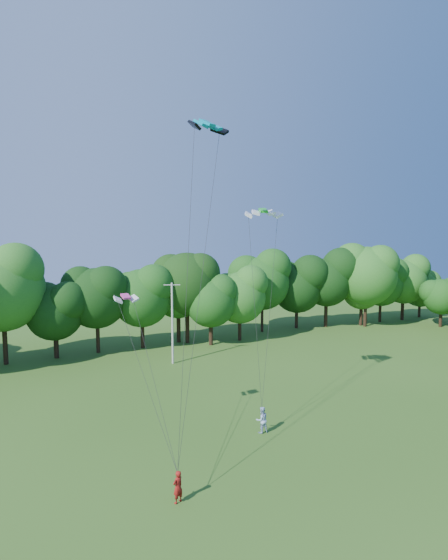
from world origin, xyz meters
name	(u,v)px	position (x,y,z in m)	size (l,w,h in m)	color
ground	(335,515)	(0.00, 0.00, 0.00)	(160.00, 160.00, 0.00)	#2D5517
utility_pole	(172,323)	(0.05, 28.17, 4.55)	(1.70, 0.68, 8.89)	#B1B2A9
kite_flyer_left	(178,487)	(-7.00, 4.15, 0.88)	(0.64, 0.42, 1.75)	maroon
kite_flyer_right	(262,420)	(0.97, 9.57, 0.94)	(0.92, 0.71, 1.89)	#9FB7DC
kite_teal	(207,123)	(-2.62, 10.83, 21.39)	(2.94, 1.98, 0.68)	#05869D
kite_green	(263,210)	(3.35, 14.00, 15.97)	(3.17, 2.23, 0.47)	green
kite_pink	(126,296)	(-7.88, 12.55, 9.95)	(1.69, 0.96, 0.33)	#CF398A
tree_back_center	(187,280)	(4.50, 36.24, 8.17)	(9.00, 9.00, 13.09)	#302213
tree_back_east	(362,288)	(32.63, 35.75, 5.87)	(6.47, 6.47, 9.41)	#352515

